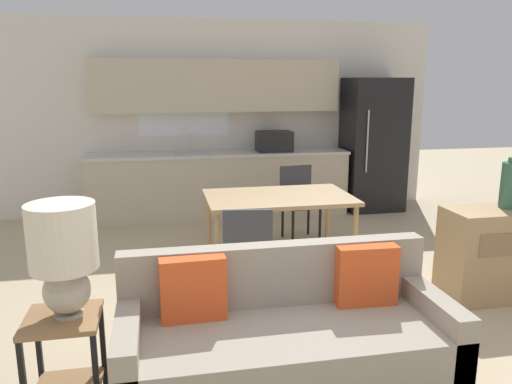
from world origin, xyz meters
TOP-DOWN VIEW (x-y plane):
  - wall_back at (-0.01, 4.63)m, footprint 6.40×0.07m
  - kitchen_counter at (0.01, 4.33)m, footprint 3.60×0.65m
  - refrigerator at (2.25, 4.25)m, footprint 0.82×0.70m
  - dining_table at (0.34, 2.22)m, footprint 1.46×0.92m
  - couch at (-0.10, 0.22)m, footprint 2.01×0.80m
  - side_table at (-1.40, 0.21)m, footprint 0.41×0.41m
  - table_lamp at (-1.36, 0.22)m, footprint 0.37×0.37m
  - credenza at (2.17, 1.11)m, footprint 1.21×0.45m
  - vase at (2.13, 1.13)m, footprint 0.19×0.19m
  - dining_chair_far_right at (0.80, 3.06)m, footprint 0.46×0.46m
  - dining_chair_near_left at (-0.13, 1.36)m, footprint 0.48×0.48m

SIDE VIEW (x-z plane):
  - couch at x=-0.10m, z-range -0.08..0.76m
  - side_table at x=-1.40m, z-range 0.09..0.67m
  - credenza at x=2.17m, z-range 0.00..0.80m
  - dining_chair_far_right at x=0.80m, z-range 0.05..0.92m
  - dining_chair_near_left at x=-0.13m, z-range 0.05..0.92m
  - dining_table at x=0.34m, z-range 0.31..1.05m
  - kitchen_counter at x=0.01m, z-range -0.23..1.92m
  - refrigerator at x=2.25m, z-range 0.00..1.91m
  - table_lamp at x=-1.36m, z-range 0.63..1.28m
  - vase at x=2.13m, z-range 0.79..1.22m
  - wall_back at x=-0.01m, z-range 0.00..2.70m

